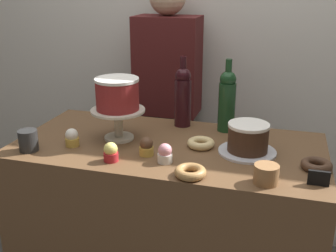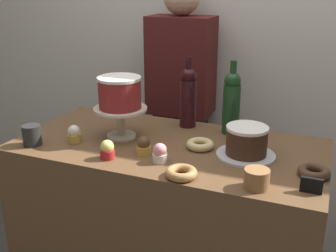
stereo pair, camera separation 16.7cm
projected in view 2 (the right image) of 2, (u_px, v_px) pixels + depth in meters
name	position (u px, v px, depth m)	size (l,w,h in m)	color
back_wall	(227.00, 32.00, 2.36)	(6.00, 0.05, 2.60)	silver
display_counter	(168.00, 240.00, 1.86)	(1.27, 0.63, 0.94)	brown
cake_stand_pedestal	(121.00, 117.00, 1.75)	(0.23, 0.23, 0.13)	beige
white_layer_cake	(119.00, 93.00, 1.71)	(0.18, 0.18, 0.13)	maroon
silver_serving_platter	(246.00, 155.00, 1.59)	(0.23, 0.23, 0.01)	silver
chocolate_round_cake	(247.00, 140.00, 1.57)	(0.16, 0.16, 0.11)	#3D2619
wine_bottle_dark_red	(187.00, 96.00, 1.87)	(0.08, 0.08, 0.33)	black
wine_bottle_green	(232.00, 102.00, 1.78)	(0.08, 0.08, 0.33)	#193D1E
cupcake_vanilla	(74.00, 134.00, 1.71)	(0.06, 0.06, 0.07)	gold
cupcake_lemon	(107.00, 150.00, 1.56)	(0.06, 0.06, 0.07)	red
cupcake_chocolate	(144.00, 146.00, 1.60)	(0.06, 0.06, 0.07)	gold
cupcake_strawberry	(160.00, 153.00, 1.53)	(0.06, 0.06, 0.07)	white
donut_chocolate	(314.00, 172.00, 1.42)	(0.11, 0.11, 0.03)	#472D1E
donut_maple	(181.00, 173.00, 1.41)	(0.11, 0.11, 0.03)	#B27F47
donut_glazed	(200.00, 145.00, 1.66)	(0.11, 0.11, 0.03)	#E0C17F
cookie_stack	(257.00, 179.00, 1.34)	(0.08, 0.08, 0.07)	olive
price_sign_chalkboard	(311.00, 185.00, 1.31)	(0.07, 0.01, 0.05)	black
coffee_cup_ceramic	(32.00, 135.00, 1.68)	(0.08, 0.08, 0.08)	#282828
barista_figure	(181.00, 114.00, 2.41)	(0.36, 0.22, 1.60)	black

